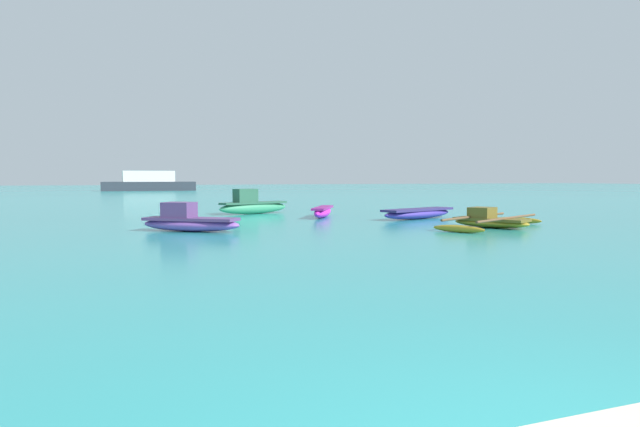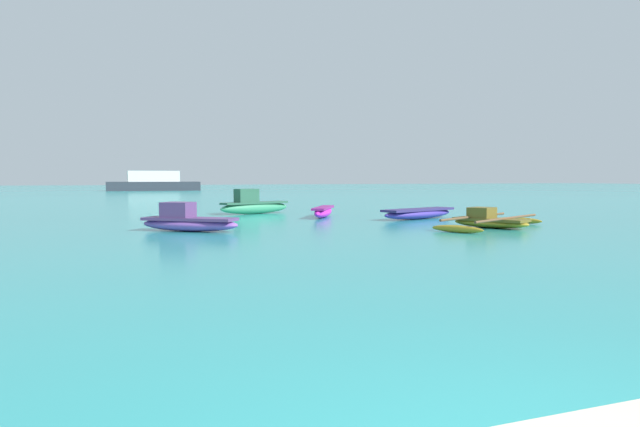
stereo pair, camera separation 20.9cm
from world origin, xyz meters
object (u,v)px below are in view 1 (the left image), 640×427
moored_boat_0 (323,211)px  moored_boat_1 (189,221)px  moored_boat_2 (490,221)px  moored_boat_4 (252,205)px  distant_ferry (149,183)px  moored_boat_3 (418,213)px

moored_boat_0 → moored_boat_1: (-5.47, -3.84, 0.06)m
moored_boat_2 → moored_boat_1: bearing=-131.0°
moored_boat_1 → moored_boat_4: (3.54, 6.70, 0.08)m
moored_boat_4 → distant_ferry: bearing=68.6°
moored_boat_0 → moored_boat_4: size_ratio=0.80×
moored_boat_2 → moored_boat_4: moored_boat_4 is taller
moored_boat_1 → moored_boat_2: size_ratio=0.61×
moored_boat_0 → distant_ferry: bearing=33.2°
distant_ferry → moored_boat_4: bearing=-89.6°
moored_boat_0 → moored_boat_4: (-1.94, 2.86, 0.14)m
moored_boat_3 → moored_boat_4: 6.83m
moored_boat_3 → distant_ferry: size_ratio=0.35×
moored_boat_4 → moored_boat_3: bearing=-66.9°
moored_boat_0 → moored_boat_3: bearing=-93.8°
moored_boat_2 → moored_boat_3: 3.87m
moored_boat_0 → moored_boat_1: moored_boat_1 is taller
distant_ferry → moored_boat_0: bearing=-87.3°
moored_boat_0 → moored_boat_1: 6.69m
moored_boat_0 → moored_boat_2: 6.56m
moored_boat_1 → moored_boat_3: (8.37, 1.87, -0.07)m
moored_boat_1 → moored_boat_3: size_ratio=0.77×
moored_boat_1 → distant_ferry: (3.20, 51.38, 0.63)m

